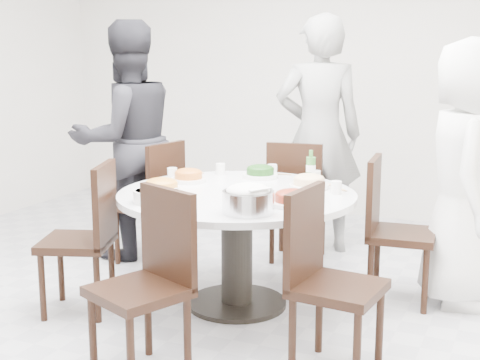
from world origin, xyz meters
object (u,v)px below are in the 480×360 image
at_px(chair_nw, 148,203).
at_px(beverage_bottle, 311,166).
at_px(dining_table, 237,250).
at_px(diner_left, 127,141).
at_px(soup_bowl, 153,196).
at_px(chair_s, 138,287).
at_px(diner_middle, 319,135).
at_px(chair_ne, 402,231).
at_px(diner_right, 467,174).
at_px(chair_n, 298,200).
at_px(chair_se, 338,284).
at_px(chair_sw, 76,239).
at_px(rice_bowl, 248,202).

relative_size(chair_nw, beverage_bottle, 4.35).
relative_size(dining_table, beverage_bottle, 6.86).
height_order(diner_left, soup_bowl, diner_left).
relative_size(chair_nw, diner_left, 0.51).
height_order(chair_s, diner_middle, diner_middle).
distance_m(chair_ne, diner_right, 0.55).
xyz_separation_m(diner_left, soup_bowl, (0.90, -1.10, -0.14)).
bearing_deg(diner_left, chair_n, 143.25).
relative_size(chair_n, chair_s, 1.00).
relative_size(dining_table, chair_nw, 1.58).
bearing_deg(chair_s, chair_n, 110.38).
xyz_separation_m(chair_se, diner_middle, (-0.74, 2.03, 0.48)).
bearing_deg(chair_sw, chair_ne, 98.67).
relative_size(chair_s, diner_left, 0.51).
distance_m(chair_nw, chair_se, 2.17).
xyz_separation_m(dining_table, rice_bowl, (0.27, -0.46, 0.44)).
bearing_deg(rice_bowl, diner_middle, 95.43).
relative_size(diner_middle, soup_bowl, 8.09).
xyz_separation_m(rice_bowl, beverage_bottle, (0.05, 0.97, 0.05)).
xyz_separation_m(chair_sw, rice_bowl, (1.15, 0.03, 0.34)).
xyz_separation_m(chair_n, diner_left, (-1.28, -0.43, 0.45)).
distance_m(chair_s, diner_middle, 2.53).
height_order(dining_table, beverage_bottle, beverage_bottle).
bearing_deg(chair_sw, diner_right, 97.88).
bearing_deg(chair_ne, diner_left, 80.77).
bearing_deg(diner_left, chair_sw, 52.24).
distance_m(chair_sw, beverage_bottle, 1.60).
xyz_separation_m(chair_sw, beverage_bottle, (1.20, 1.00, 0.38)).
relative_size(diner_left, rice_bowl, 6.46).
xyz_separation_m(diner_left, rice_bowl, (1.51, -1.12, -0.12)).
relative_size(chair_sw, chair_s, 1.00).
xyz_separation_m(chair_ne, rice_bowl, (-0.67, -0.96, 0.34)).
height_order(chair_s, beverage_bottle, beverage_bottle).
xyz_separation_m(diner_right, rice_bowl, (-1.04, -1.12, -0.04)).
distance_m(chair_ne, chair_n, 1.08).
bearing_deg(diner_middle, chair_n, 59.47).
xyz_separation_m(chair_s, beverage_bottle, (0.38, 1.57, 0.38)).
bearing_deg(chair_s, rice_bowl, 84.17).
relative_size(dining_table, chair_sw, 1.58).
height_order(chair_nw, soup_bowl, chair_nw).
bearing_deg(chair_se, chair_ne, 0.42).
height_order(soup_bowl, beverage_bottle, beverage_bottle).
height_order(chair_sw, chair_se, same).
bearing_deg(dining_table, chair_se, -36.72).
distance_m(chair_n, chair_sw, 1.82).
distance_m(chair_s, soup_bowl, 0.75).
relative_size(chair_n, diner_left, 0.51).
relative_size(chair_ne, chair_sw, 1.00).
relative_size(chair_nw, chair_s, 1.00).
distance_m(diner_right, beverage_bottle, 1.00).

